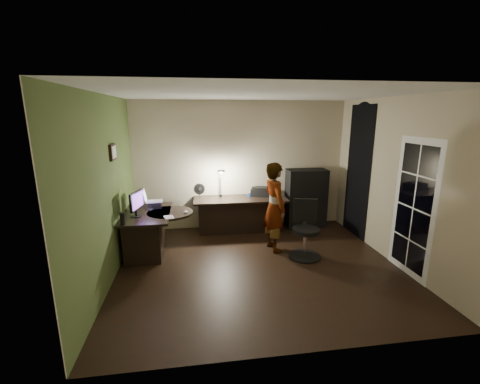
{
  "coord_description": "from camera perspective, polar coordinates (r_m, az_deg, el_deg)",
  "views": [
    {
      "loc": [
        -1.0,
        -4.71,
        2.42
      ],
      "look_at": [
        -0.15,
        1.05,
        1.0
      ],
      "focal_mm": 24.0,
      "sensor_mm": 36.0,
      "label": 1
    }
  ],
  "objects": [
    {
      "name": "desk_right",
      "position": [
        6.73,
        0.05,
        -4.1
      ],
      "size": [
        1.94,
        0.72,
        0.72
      ],
      "primitive_type": "cube",
      "rotation": [
        0.0,
        0.0,
        -0.02
      ],
      "color": "black",
      "rests_on": "floor"
    },
    {
      "name": "desk_lamp",
      "position": [
        6.71,
        -3.5,
        1.79
      ],
      "size": [
        0.19,
        0.31,
        0.66
      ],
      "primitive_type": "cube",
      "rotation": [
        0.0,
        0.0,
        0.1
      ],
      "color": "black",
      "rests_on": "desk_right"
    },
    {
      "name": "laptop",
      "position": [
        6.05,
        -15.14,
        -0.62
      ],
      "size": [
        0.36,
        0.34,
        0.23
      ],
      "primitive_type": "cube",
      "rotation": [
        0.0,
        0.0,
        0.07
      ],
      "color": "silver",
      "rests_on": "laptop_stand"
    },
    {
      "name": "ceiling",
      "position": [
        4.83,
        3.75,
        17.06
      ],
      "size": [
        4.5,
        4.0,
        0.01
      ],
      "primitive_type": "cube",
      "color": "silver",
      "rests_on": "floor"
    },
    {
      "name": "cabinet",
      "position": [
        7.13,
        11.63,
        -1.09
      ],
      "size": [
        0.85,
        0.44,
        1.27
      ],
      "primitive_type": "cube",
      "rotation": [
        0.0,
        0.0,
        -0.02
      ],
      "color": "black",
      "rests_on": "floor"
    },
    {
      "name": "headphones",
      "position": [
        6.78,
        2.32,
        -0.48
      ],
      "size": [
        0.23,
        0.15,
        0.1
      ],
      "primitive_type": "cube",
      "rotation": [
        0.0,
        0.0,
        0.33
      ],
      "color": "navy",
      "rests_on": "desk_right"
    },
    {
      "name": "desk_left",
      "position": [
        5.94,
        -16.01,
        -7.02
      ],
      "size": [
        0.81,
        1.3,
        0.75
      ],
      "primitive_type": "cube",
      "rotation": [
        0.0,
        0.0,
        0.01
      ],
      "color": "black",
      "rests_on": "floor"
    },
    {
      "name": "floor",
      "position": [
        5.39,
        3.29,
        -13.04
      ],
      "size": [
        4.5,
        4.0,
        0.01
      ],
      "primitive_type": "cube",
      "color": "black",
      "rests_on": "ground"
    },
    {
      "name": "speaker",
      "position": [
        5.29,
        -20.17,
        -4.49
      ],
      "size": [
        0.09,
        0.09,
        0.2
      ],
      "primitive_type": "cylinder",
      "rotation": [
        0.0,
        0.0,
        0.21
      ],
      "color": "black",
      "rests_on": "desk_left"
    },
    {
      "name": "framed_picture",
      "position": [
        5.33,
        -21.71,
        6.6
      ],
      "size": [
        0.04,
        0.3,
        0.25
      ],
      "primitive_type": "cube",
      "color": "black",
      "rests_on": "wall_left"
    },
    {
      "name": "phone",
      "position": [
        5.97,
        -15.59,
        -3.08
      ],
      "size": [
        0.09,
        0.13,
        0.01
      ],
      "primitive_type": "cube",
      "rotation": [
        0.0,
        0.0,
        -0.3
      ],
      "color": "black",
      "rests_on": "desk_left"
    },
    {
      "name": "laptop_stand",
      "position": [
        6.09,
        -15.04,
        -2.22
      ],
      "size": [
        0.28,
        0.25,
        0.11
      ],
      "primitive_type": "cube",
      "rotation": [
        0.0,
        0.0,
        0.1
      ],
      "color": "silver",
      "rests_on": "desk_left"
    },
    {
      "name": "arched_doorway",
      "position": [
        6.79,
        20.28,
        3.36
      ],
      "size": [
        0.01,
        0.9,
        2.6
      ],
      "primitive_type": "cube",
      "color": "black",
      "rests_on": "floor"
    },
    {
      "name": "office_chair",
      "position": [
        5.62,
        11.63,
        -6.64
      ],
      "size": [
        0.67,
        0.67,
        0.99
      ],
      "primitive_type": "cube",
      "rotation": [
        0.0,
        0.0,
        -0.24
      ],
      "color": "black",
      "rests_on": "floor"
    },
    {
      "name": "printer",
      "position": [
        6.86,
        3.84,
        0.05
      ],
      "size": [
        0.51,
        0.45,
        0.19
      ],
      "primitive_type": "cube",
      "rotation": [
        0.0,
        0.0,
        -0.33
      ],
      "color": "black",
      "rests_on": "desk_right"
    },
    {
      "name": "wall_left",
      "position": [
        4.99,
        -22.73,
        0.24
      ],
      "size": [
        0.01,
        4.0,
        2.7
      ],
      "primitive_type": "cube",
      "color": "#BBAE8E",
      "rests_on": "floor"
    },
    {
      "name": "french_door",
      "position": [
        5.45,
        28.47,
        -2.57
      ],
      "size": [
        0.02,
        0.92,
        2.1
      ],
      "primitive_type": "cube",
      "color": "white",
      "rests_on": "floor"
    },
    {
      "name": "pen",
      "position": [
        5.77,
        -16.75,
        -3.73
      ],
      "size": [
        0.05,
        0.13,
        0.01
      ],
      "primitive_type": "cube",
      "rotation": [
        0.0,
        0.0,
        0.28
      ],
      "color": "black",
      "rests_on": "desk_left"
    },
    {
      "name": "monitor",
      "position": [
        5.63,
        -18.04,
        -2.67
      ],
      "size": [
        0.21,
        0.48,
        0.31
      ],
      "primitive_type": "cube",
      "rotation": [
        0.0,
        0.0,
        -0.25
      ],
      "color": "black",
      "rests_on": "desk_left"
    },
    {
      "name": "wall_back",
      "position": [
        6.88,
        0.07,
        4.75
      ],
      "size": [
        4.5,
        0.01,
        2.7
      ],
      "primitive_type": "cube",
      "color": "#BBAE8E",
      "rests_on": "floor"
    },
    {
      "name": "mouse",
      "position": [
        5.68,
        -9.66,
        -3.48
      ],
      "size": [
        0.09,
        0.11,
        0.04
      ],
      "primitive_type": "ellipsoid",
      "rotation": [
        0.0,
        0.0,
        -0.32
      ],
      "color": "silver",
      "rests_on": "desk_left"
    },
    {
      "name": "person",
      "position": [
        5.75,
        6.16,
        -2.69
      ],
      "size": [
        0.5,
        0.64,
        1.61
      ],
      "primitive_type": "imported",
      "rotation": [
        0.0,
        0.0,
        1.78
      ],
      "color": "#D8A88C",
      "rests_on": "floor"
    },
    {
      "name": "wall_front",
      "position": [
        3.08,
        11.22,
        -6.93
      ],
      "size": [
        4.5,
        0.01,
        2.7
      ],
      "primitive_type": "cube",
      "color": "#BBAE8E",
      "rests_on": "floor"
    },
    {
      "name": "desk_fan",
      "position": [
        6.57,
        -7.23,
        0.05
      ],
      "size": [
        0.25,
        0.2,
        0.34
      ],
      "primitive_type": "cube",
      "rotation": [
        0.0,
        0.0,
        0.39
      ],
      "color": "black",
      "rests_on": "desk_right"
    },
    {
      "name": "notepad",
      "position": [
        5.48,
        -12.52,
        -4.4
      ],
      "size": [
        0.19,
        0.24,
        0.01
      ],
      "primitive_type": "cube",
      "rotation": [
        0.0,
        0.0,
        0.25
      ],
      "color": "silver",
      "rests_on": "desk_left"
    },
    {
      "name": "green_wall_overlay",
      "position": [
        4.99,
        -22.56,
        0.25
      ],
      "size": [
        0.0,
        4.0,
        2.7
      ],
      "primitive_type": "cube",
      "color": "#485E2A",
      "rests_on": "floor"
    },
    {
      "name": "wall_right",
      "position": [
        5.83,
        25.77,
        1.74
      ],
      "size": [
        0.01,
        4.0,
        2.7
      ],
      "primitive_type": "cube",
      "color": "#BBAE8E",
      "rests_on": "floor"
    }
  ]
}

